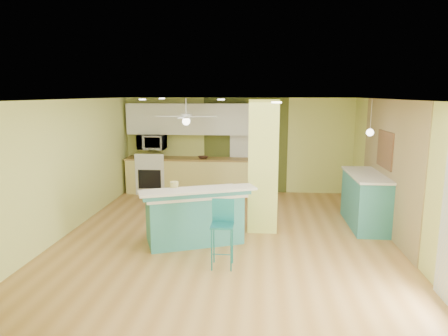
{
  "coord_description": "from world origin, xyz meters",
  "views": [
    {
      "loc": [
        0.59,
        -6.99,
        2.6
      ],
      "look_at": [
        -0.09,
        0.4,
        1.21
      ],
      "focal_mm": 32.0,
      "sensor_mm": 36.0,
      "label": 1
    }
  ],
  "objects": [
    {
      "name": "kitchen_run",
      "position": [
        -1.3,
        3.2,
        0.47
      ],
      "size": [
        3.25,
        0.63,
        0.94
      ],
      "color": "#E9D77A",
      "rests_on": "floor"
    },
    {
      "name": "column",
      "position": [
        0.65,
        0.5,
        1.25
      ],
      "size": [
        0.55,
        0.55,
        2.5
      ],
      "primitive_type": "cube",
      "color": "#CAD462",
      "rests_on": "floor"
    },
    {
      "name": "side_counter",
      "position": [
        2.7,
        0.88,
        0.53
      ],
      "size": [
        0.7,
        1.65,
        1.06
      ],
      "color": "teal",
      "rests_on": "floor"
    },
    {
      "name": "stove",
      "position": [
        -2.25,
        3.19,
        0.46
      ],
      "size": [
        0.76,
        0.66,
        1.08
      ],
      "color": "white",
      "rests_on": "floor"
    },
    {
      "name": "peninsula",
      "position": [
        -0.55,
        -0.29,
        0.48
      ],
      "size": [
        2.08,
        1.64,
        1.04
      ],
      "rotation": [
        0.0,
        0.0,
        0.38
      ],
      "color": "teal",
      "rests_on": "floor"
    },
    {
      "name": "wall_back",
      "position": [
        0.0,
        3.5,
        1.25
      ],
      "size": [
        6.0,
        0.01,
        2.5
      ],
      "primitive_type": "cube",
      "color": "#D2D974",
      "rests_on": "floor"
    },
    {
      "name": "upper_cabinets",
      "position": [
        -1.3,
        3.32,
        1.95
      ],
      "size": [
        3.2,
        0.34,
        0.8
      ],
      "primitive_type": "cube",
      "color": "white",
      "rests_on": "wall_back"
    },
    {
      "name": "floor",
      "position": [
        0.0,
        0.0,
        -0.01
      ],
      "size": [
        6.0,
        7.0,
        0.01
      ],
      "primitive_type": "cube",
      "color": "#A47239",
      "rests_on": "ground"
    },
    {
      "name": "fruit_bowl",
      "position": [
        -0.88,
        3.11,
        0.97
      ],
      "size": [
        0.34,
        0.34,
        0.07
      ],
      "primitive_type": "imported",
      "rotation": [
        0.0,
        0.0,
        0.34
      ],
      "color": "#3C2318",
      "rests_on": "kitchen_run"
    },
    {
      "name": "wall_right",
      "position": [
        3.0,
        0.0,
        1.25
      ],
      "size": [
        0.01,
        7.0,
        2.5
      ],
      "primitive_type": "cube",
      "color": "#D2D974",
      "rests_on": "floor"
    },
    {
      "name": "wood_panel",
      "position": [
        2.99,
        0.6,
        1.25
      ],
      "size": [
        0.02,
        3.4,
        2.5
      ],
      "primitive_type": "cube",
      "color": "#8C7650",
      "rests_on": "floor"
    },
    {
      "name": "wall_decor",
      "position": [
        2.96,
        0.8,
        1.55
      ],
      "size": [
        0.03,
        0.9,
        0.7
      ],
      "primitive_type": "cube",
      "color": "brown",
      "rests_on": "wood_panel"
    },
    {
      "name": "microwave",
      "position": [
        -2.25,
        3.2,
        1.35
      ],
      "size": [
        0.7,
        0.48,
        0.39
      ],
      "primitive_type": "imported",
      "color": "white",
      "rests_on": "wall_back"
    },
    {
      "name": "olive_accent",
      "position": [
        0.2,
        3.49,
        1.25
      ],
      "size": [
        2.2,
        0.02,
        2.5
      ],
      "primitive_type": "cube",
      "color": "#4A5220",
      "rests_on": "floor"
    },
    {
      "name": "wall_left",
      "position": [
        -3.0,
        0.0,
        1.25
      ],
      "size": [
        0.01,
        7.0,
        2.5
      ],
      "primitive_type": "cube",
      "color": "#D2D974",
      "rests_on": "floor"
    },
    {
      "name": "ceiling",
      "position": [
        0.0,
        0.0,
        2.5
      ],
      "size": [
        6.0,
        7.0,
        0.01
      ],
      "primitive_type": "cube",
      "color": "white",
      "rests_on": "wall_back"
    },
    {
      "name": "ceiling_fan",
      "position": [
        -1.1,
        2.0,
        2.08
      ],
      "size": [
        1.41,
        1.41,
        0.61
      ],
      "color": "silver",
      "rests_on": "ceiling"
    },
    {
      "name": "wall_front",
      "position": [
        0.0,
        -3.5,
        1.25
      ],
      "size": [
        6.0,
        0.01,
        2.5
      ],
      "primitive_type": "cube",
      "color": "#D2D974",
      "rests_on": "floor"
    },
    {
      "name": "interior_door",
      "position": [
        0.2,
        3.46,
        1.0
      ],
      "size": [
        0.82,
        0.05,
        2.0
      ],
      "primitive_type": "cube",
      "color": "white",
      "rests_on": "floor"
    },
    {
      "name": "pendant_lamp",
      "position": [
        2.65,
        0.75,
        1.88
      ],
      "size": [
        0.14,
        0.14,
        0.69
      ],
      "color": "silver",
      "rests_on": "ceiling"
    },
    {
      "name": "canister",
      "position": [
        -0.94,
        -0.13,
        0.98
      ],
      "size": [
        0.15,
        0.15,
        0.14
      ],
      "primitive_type": "cylinder",
      "color": "yellow",
      "rests_on": "peninsula"
    },
    {
      "name": "bar_stool",
      "position": [
        0.04,
        -1.24,
        0.69
      ],
      "size": [
        0.34,
        0.34,
        1.03
      ],
      "rotation": [
        0.0,
        0.0,
        -0.0
      ],
      "color": "#1B747D",
      "rests_on": "floor"
    }
  ]
}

